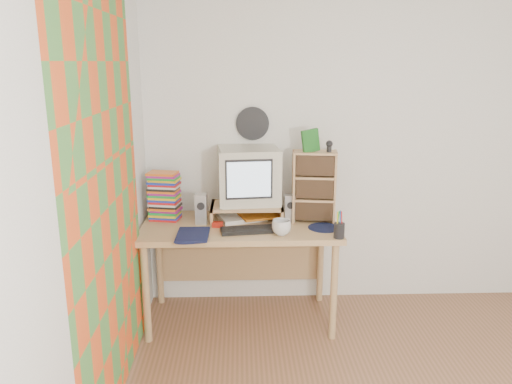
{
  "coord_description": "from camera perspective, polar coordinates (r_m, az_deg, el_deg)",
  "views": [
    {
      "loc": [
        -1.02,
        -2.02,
        1.88
      ],
      "look_at": [
        -0.92,
        1.33,
        1.0
      ],
      "focal_mm": 35.0,
      "sensor_mm": 36.0,
      "label": 1
    }
  ],
  "objects": [
    {
      "name": "game_box",
      "position": [
        3.53,
        6.25,
        5.85
      ],
      "size": [
        0.13,
        0.07,
        0.16
      ],
      "primitive_type": "cube",
      "rotation": [
        0.0,
        0.0,
        0.34
      ],
      "color": "#1C631F",
      "rests_on": "cd_rack"
    },
    {
      "name": "diary",
      "position": [
        3.37,
        -9.06,
        -4.68
      ],
      "size": [
        0.26,
        0.2,
        0.05
      ],
      "primitive_type": "imported",
      "rotation": [
        0.0,
        0.0,
        -0.01
      ],
      "color": "#0F1539",
      "rests_on": "desk"
    },
    {
      "name": "dvd_stack",
      "position": [
        3.72,
        -10.37,
        -0.93
      ],
      "size": [
        0.23,
        0.18,
        0.29
      ],
      "primitive_type": null,
      "rotation": [
        0.0,
        0.0,
        -0.19
      ],
      "color": "brown",
      "rests_on": "desk"
    },
    {
      "name": "pen_cup",
      "position": [
        3.34,
        9.5,
        -4.04
      ],
      "size": [
        0.08,
        0.08,
        0.14
      ],
      "primitive_type": null,
      "rotation": [
        0.0,
        0.0,
        -0.19
      ],
      "color": "black",
      "rests_on": "desk"
    },
    {
      "name": "papers",
      "position": [
        3.7,
        -0.86,
        -2.78
      ],
      "size": [
        0.38,
        0.33,
        0.04
      ],
      "primitive_type": null,
      "rotation": [
        0.0,
        0.0,
        0.32
      ],
      "color": "white",
      "rests_on": "desk"
    },
    {
      "name": "keyboard",
      "position": [
        3.43,
        -0.72,
        -4.35
      ],
      "size": [
        0.41,
        0.18,
        0.03
      ],
      "primitive_type": "cube",
      "rotation": [
        0.0,
        0.0,
        0.14
      ],
      "color": "black",
      "rests_on": "desk"
    },
    {
      "name": "crt_monitor",
      "position": [
        3.64,
        -0.85,
        1.86
      ],
      "size": [
        0.47,
        0.47,
        0.4
      ],
      "primitive_type": "cube",
      "rotation": [
        0.0,
        0.0,
        0.11
      ],
      "color": "beige",
      "rests_on": "monitor_riser"
    },
    {
      "name": "red_box",
      "position": [
        3.53,
        -4.4,
        -3.74
      ],
      "size": [
        0.08,
        0.06,
        0.04
      ],
      "primitive_type": "cube",
      "rotation": [
        0.0,
        0.0,
        -0.17
      ],
      "color": "#AD1D12",
      "rests_on": "desk"
    },
    {
      "name": "left_wall",
      "position": [
        2.24,
        -20.69,
        -2.66
      ],
      "size": [
        0.0,
        3.5,
        3.5
      ],
      "primitive_type": "plane",
      "rotation": [
        1.57,
        0.0,
        1.57
      ],
      "color": "white",
      "rests_on": "floor"
    },
    {
      "name": "webcam",
      "position": [
        3.55,
        8.37,
        5.2
      ],
      "size": [
        0.05,
        0.05,
        0.08
      ],
      "primitive_type": null,
      "rotation": [
        0.0,
        0.0,
        -0.1
      ],
      "color": "black",
      "rests_on": "cd_rack"
    },
    {
      "name": "mousepad",
      "position": [
        3.54,
        7.77,
        -4.05
      ],
      "size": [
        0.26,
        0.26,
        0.0
      ],
      "primitive_type": "cylinder",
      "rotation": [
        0.0,
        0.0,
        0.2
      ],
      "color": "black",
      "rests_on": "desk"
    },
    {
      "name": "cd_rack",
      "position": [
        3.63,
        6.69,
        0.63
      ],
      "size": [
        0.33,
        0.2,
        0.51
      ],
      "primitive_type": "cube",
      "rotation": [
        0.0,
        0.0,
        -0.13
      ],
      "color": "tan",
      "rests_on": "desk"
    },
    {
      "name": "monitor_riser",
      "position": [
        3.65,
        -1.07,
        -1.81
      ],
      "size": [
        0.52,
        0.3,
        0.12
      ],
      "color": "tan",
      "rests_on": "desk"
    },
    {
      "name": "mug",
      "position": [
        3.36,
        2.93,
        -4.06
      ],
      "size": [
        0.17,
        0.17,
        0.1
      ],
      "primitive_type": "imported",
      "rotation": [
        0.0,
        0.0,
        -0.34
      ],
      "color": "silver",
      "rests_on": "desk"
    },
    {
      "name": "speaker_right",
      "position": [
        3.64,
        3.89,
        -1.82
      ],
      "size": [
        0.08,
        0.08,
        0.2
      ],
      "primitive_type": "cube",
      "rotation": [
        0.0,
        0.0,
        -0.07
      ],
      "color": "#A5A5AA",
      "rests_on": "desk"
    },
    {
      "name": "wall_disc",
      "position": [
        3.78,
        -0.4,
        7.83
      ],
      "size": [
        0.25,
        0.02,
        0.25
      ],
      "primitive_type": "cylinder",
      "rotation": [
        1.57,
        0.0,
        0.0
      ],
      "color": "black",
      "rests_on": "back_wall"
    },
    {
      "name": "curtain",
      "position": [
        2.7,
        -16.51,
        -1.68
      ],
      "size": [
        0.0,
        2.2,
        2.2
      ],
      "primitive_type": "plane",
      "rotation": [
        1.57,
        0.0,
        1.57
      ],
      "color": "#E85520",
      "rests_on": "left_wall"
    },
    {
      "name": "speaker_left",
      "position": [
        3.6,
        -6.27,
        -1.92
      ],
      "size": [
        0.09,
        0.09,
        0.22
      ],
      "primitive_type": "cube",
      "rotation": [
        0.0,
        0.0,
        -0.05
      ],
      "color": "#A5A5AA",
      "rests_on": "desk"
    },
    {
      "name": "back_wall",
      "position": [
        3.96,
        13.23,
        5.12
      ],
      "size": [
        3.5,
        0.0,
        3.5
      ],
      "primitive_type": "plane",
      "rotation": [
        1.57,
        0.0,
        0.0
      ],
      "color": "white",
      "rests_on": "floor"
    },
    {
      "name": "desk",
      "position": [
        3.69,
        -1.83,
        -5.39
      ],
      "size": [
        1.4,
        0.7,
        0.75
      ],
      "color": "tan",
      "rests_on": "floor"
    }
  ]
}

